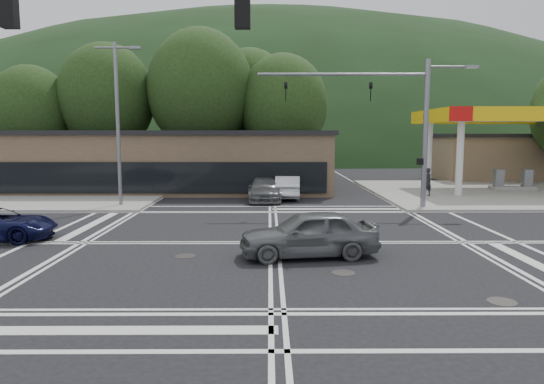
{
  "coord_description": "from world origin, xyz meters",
  "views": [
    {
      "loc": [
        -0.19,
        -17.88,
        4.07
      ],
      "look_at": [
        -0.06,
        4.39,
        1.4
      ],
      "focal_mm": 32.0,
      "sensor_mm": 36.0,
      "label": 1
    }
  ],
  "objects_px": {
    "car_queue_b": "(284,176)",
    "pedestrian": "(427,182)",
    "car_queue_a": "(288,187)",
    "car_northbound": "(264,189)",
    "car_grey_center": "(309,234)"
  },
  "relations": [
    {
      "from": "car_northbound",
      "to": "pedestrian",
      "type": "distance_m",
      "value": 10.43
    },
    {
      "from": "car_grey_center",
      "to": "car_northbound",
      "type": "height_order",
      "value": "car_grey_center"
    },
    {
      "from": "car_grey_center",
      "to": "pedestrian",
      "type": "relative_size",
      "value": 2.57
    },
    {
      "from": "car_queue_a",
      "to": "car_northbound",
      "type": "distance_m",
      "value": 1.89
    },
    {
      "from": "car_queue_b",
      "to": "pedestrian",
      "type": "distance_m",
      "value": 11.18
    },
    {
      "from": "car_queue_a",
      "to": "car_queue_b",
      "type": "height_order",
      "value": "car_queue_b"
    },
    {
      "from": "car_queue_b",
      "to": "car_northbound",
      "type": "distance_m",
      "value": 8.03
    },
    {
      "from": "car_queue_b",
      "to": "car_queue_a",
      "type": "bearing_deg",
      "value": 98.96
    },
    {
      "from": "car_grey_center",
      "to": "pedestrian",
      "type": "xyz_separation_m",
      "value": [
        8.75,
        14.79,
        0.26
      ]
    },
    {
      "from": "pedestrian",
      "to": "car_grey_center",
      "type": "bearing_deg",
      "value": 38.86
    },
    {
      "from": "car_queue_a",
      "to": "car_northbound",
      "type": "relative_size",
      "value": 0.91
    },
    {
      "from": "car_queue_a",
      "to": "pedestrian",
      "type": "height_order",
      "value": "pedestrian"
    },
    {
      "from": "car_grey_center",
      "to": "car_queue_a",
      "type": "bearing_deg",
      "value": 172.88
    },
    {
      "from": "car_queue_b",
      "to": "car_northbound",
      "type": "xyz_separation_m",
      "value": [
        -1.5,
        -7.89,
        -0.1
      ]
    },
    {
      "from": "car_grey_center",
      "to": "car_queue_a",
      "type": "xyz_separation_m",
      "value": [
        -0.12,
        14.85,
        -0.06
      ]
    }
  ]
}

